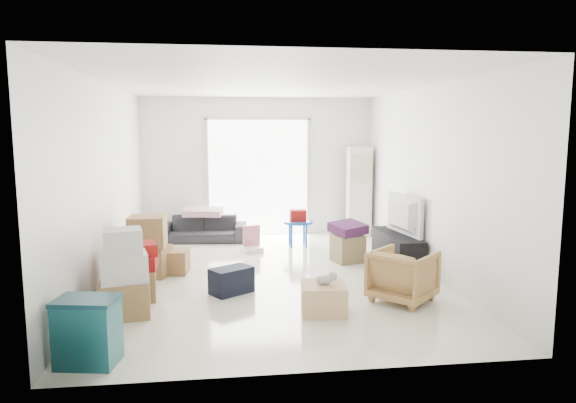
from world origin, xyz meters
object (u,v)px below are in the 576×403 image
(sofa, at_px, (203,225))
(wood_crate, at_px, (324,298))
(kids_table, at_px, (298,220))
(television, at_px, (398,229))
(storage_bins, at_px, (88,331))
(ottoman, at_px, (348,248))
(armchair, at_px, (403,273))
(ac_tower, at_px, (359,192))
(tv_console, at_px, (397,248))

(sofa, relative_size, wood_crate, 3.22)
(kids_table, bearing_deg, television, -44.61)
(wood_crate, bearing_deg, storage_bins, -156.18)
(television, relative_size, ottoman, 2.49)
(television, relative_size, armchair, 1.53)
(ottoman, bearing_deg, armchair, -84.09)
(armchair, distance_m, wood_crate, 1.08)
(television, distance_m, storage_bins, 4.98)
(storage_bins, distance_m, ottoman, 4.53)
(ac_tower, height_order, armchair, ac_tower)
(sofa, height_order, armchair, armchair)
(armchair, bearing_deg, wood_crate, 61.69)
(television, xyz_separation_m, wood_crate, (-1.58, -2.06, -0.36))
(ac_tower, relative_size, armchair, 2.52)
(tv_console, xyz_separation_m, storage_bins, (-3.90, -3.09, 0.07))
(television, distance_m, kids_table, 1.94)
(ac_tower, distance_m, television, 2.18)
(tv_console, xyz_separation_m, armchair, (-0.55, -1.78, 0.12))
(television, bearing_deg, storage_bins, 120.34)
(storage_bins, xyz_separation_m, kids_table, (2.52, 4.44, 0.17))
(sofa, distance_m, ottoman, 2.96)
(television, height_order, sofa, sofa)
(tv_console, relative_size, storage_bins, 2.28)
(kids_table, bearing_deg, tv_console, -44.61)
(armchair, bearing_deg, television, -60.66)
(ac_tower, relative_size, television, 1.64)
(television, distance_m, ottoman, 0.84)
(armchair, xyz_separation_m, kids_table, (-0.82, 3.14, 0.12))
(armchair, relative_size, ottoman, 1.62)
(storage_bins, bearing_deg, sofa, 80.84)
(television, bearing_deg, tv_console, 171.98)
(ac_tower, xyz_separation_m, kids_table, (-1.33, -0.80, -0.40))
(sofa, xyz_separation_m, storage_bins, (-0.82, -5.09, -0.01))
(ac_tower, distance_m, sofa, 3.08)
(tv_console, distance_m, television, 0.30)
(storage_bins, bearing_deg, kids_table, 60.42)
(kids_table, relative_size, wood_crate, 1.32)
(storage_bins, bearing_deg, wood_crate, 23.82)
(storage_bins, height_order, kids_table, kids_table)
(tv_console, bearing_deg, storage_bins, -141.65)
(television, bearing_deg, armchair, 154.76)
(armchair, relative_size, wood_crate, 1.40)
(sofa, relative_size, kids_table, 2.43)
(ottoman, height_order, wood_crate, ottoman)
(armchair, bearing_deg, tv_console, -60.66)
(storage_bins, xyz_separation_m, wood_crate, (2.32, 1.02, -0.14))
(sofa, distance_m, storage_bins, 5.16)
(sofa, xyz_separation_m, armchair, (2.53, -3.79, 0.03))
(sofa, bearing_deg, wood_crate, -64.44)
(tv_console, relative_size, wood_crate, 2.78)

